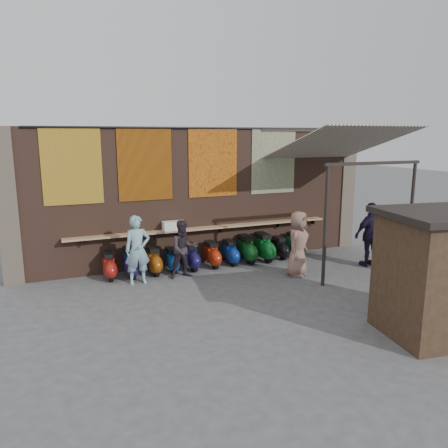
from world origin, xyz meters
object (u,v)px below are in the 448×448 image
at_px(scooter_stool_4, 191,257).
at_px(scooter_stool_1, 130,263).
at_px(scooter_stool_8, 264,247).
at_px(scooter_stool_10, 295,245).
at_px(scooter_stool_3, 172,260).
at_px(shopper_grey, 415,246).
at_px(diner_left, 137,250).
at_px(shopper_navy, 371,234).
at_px(scooter_stool_9, 280,248).
at_px(scooter_stool_6, 230,253).
at_px(scooter_stool_2, 154,261).
at_px(scooter_stool_7, 247,249).
at_px(scooter_stool_5, 212,255).
at_px(shelf_box, 174,226).
at_px(scooter_stool_0, 109,266).
at_px(diner_right, 184,249).
at_px(market_stall, 444,277).
at_px(shopper_tan, 298,244).

bearing_deg(scooter_stool_4, scooter_stool_1, 179.63).
height_order(scooter_stool_8, scooter_stool_10, scooter_stool_8).
relative_size(scooter_stool_3, shopper_grey, 0.43).
relative_size(diner_left, shopper_navy, 0.95).
bearing_deg(scooter_stool_9, scooter_stool_6, -180.00).
height_order(scooter_stool_2, shopper_navy, shopper_navy).
height_order(scooter_stool_6, scooter_stool_7, scooter_stool_7).
xyz_separation_m(scooter_stool_1, scooter_stool_5, (2.37, 0.00, -0.03)).
xyz_separation_m(shelf_box, scooter_stool_6, (1.62, -0.28, -0.89)).
bearing_deg(scooter_stool_0, scooter_stool_2, -1.39).
bearing_deg(scooter_stool_1, shopper_grey, -21.50).
height_order(scooter_stool_4, scooter_stool_6, scooter_stool_4).
xyz_separation_m(scooter_stool_6, shopper_grey, (4.25, -2.87, 0.46)).
bearing_deg(scooter_stool_10, diner_left, -173.35).
bearing_deg(scooter_stool_3, shopper_navy, -16.84).
bearing_deg(shopper_navy, diner_right, -10.74).
distance_m(shelf_box, shopper_grey, 6.67).
height_order(shopper_grey, market_stall, market_stall).
xyz_separation_m(scooter_stool_4, scooter_stool_8, (2.34, 0.02, 0.05)).
xyz_separation_m(scooter_stool_2, diner_left, (-0.55, -0.60, 0.52)).
bearing_deg(shopper_grey, shelf_box, 12.01).
bearing_deg(shopper_grey, shopper_tan, 17.75).
distance_m(shopper_navy, market_stall, 4.50).
relative_size(shopper_navy, shopper_tan, 1.06).
distance_m(scooter_stool_6, scooter_stool_8, 1.11).
bearing_deg(scooter_stool_8, scooter_stool_10, -0.20).
distance_m(scooter_stool_3, scooter_stool_10, 4.02).
height_order(scooter_stool_0, scooter_stool_2, scooter_stool_2).
bearing_deg(scooter_stool_8, diner_right, -167.72).
height_order(shelf_box, scooter_stool_5, shelf_box).
height_order(scooter_stool_7, shopper_navy, shopper_navy).
distance_m(scooter_stool_2, shopper_tan, 3.98).
distance_m(scooter_stool_0, scooter_stool_5, 2.93).
xyz_separation_m(scooter_stool_0, scooter_stool_1, (0.56, -0.03, 0.04)).
distance_m(scooter_stool_4, diner_right, 0.82).
bearing_deg(shopper_tan, shelf_box, 108.35).
bearing_deg(scooter_stool_3, scooter_stool_4, -2.07).
relative_size(diner_left, shopper_grey, 1.09).
bearing_deg(scooter_stool_9, diner_left, -172.23).
distance_m(scooter_stool_5, diner_left, 2.41).
bearing_deg(scooter_stool_10, diner_right, -171.23).
height_order(scooter_stool_3, shopper_grey, shopper_grey).
distance_m(shelf_box, scooter_stool_1, 1.62).
height_order(diner_right, shopper_tan, shopper_tan).
xyz_separation_m(scooter_stool_2, scooter_stool_6, (2.32, 0.03, -0.02)).
distance_m(scooter_stool_2, scooter_stool_6, 2.32).
height_order(scooter_stool_9, shopper_navy, shopper_navy).
bearing_deg(scooter_stool_7, scooter_stool_3, -179.14).
bearing_deg(diner_right, scooter_stool_9, 8.96).
height_order(scooter_stool_5, scooter_stool_7, scooter_stool_7).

